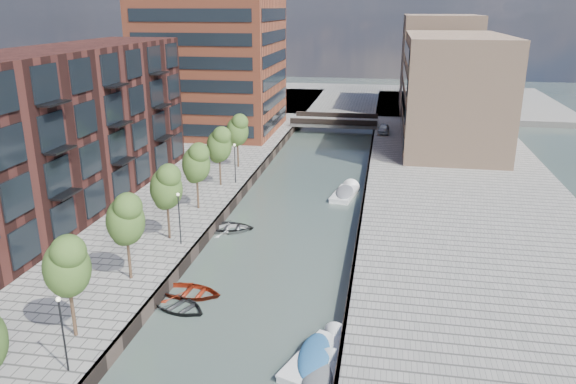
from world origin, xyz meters
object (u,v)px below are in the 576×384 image
(tree_3, at_px, (166,186))
(sloop_1, at_px, (178,309))
(tree_5, at_px, (219,144))
(motorboat_4, at_px, (346,193))
(sloop_4, at_px, (229,230))
(bridge, at_px, (335,122))
(tree_2, at_px, (125,218))
(car, at_px, (384,129))
(sloop_2, at_px, (190,295))
(motorboat_3, at_px, (319,355))
(tree_6, at_px, (237,129))
(tree_1, at_px, (67,264))
(sloop_3, at_px, (230,231))
(motorboat_1, at_px, (320,383))
(tree_4, at_px, (196,162))

(tree_3, relative_size, sloop_1, 1.42)
(tree_5, bearing_deg, motorboat_4, 8.82)
(sloop_4, bearing_deg, bridge, -9.48)
(tree_2, bearing_deg, car, 71.81)
(sloop_2, bearing_deg, motorboat_3, -116.42)
(tree_6, relative_size, sloop_2, 1.35)
(tree_1, bearing_deg, sloop_4, 79.61)
(sloop_3, height_order, motorboat_1, motorboat_1)
(car, bearing_deg, sloop_4, -106.98)
(sloop_4, xyz_separation_m, motorboat_3, (9.91, -17.25, 0.22))
(tree_1, xyz_separation_m, tree_5, (0.00, 28.00, 0.00))
(bridge, height_order, tree_4, tree_4)
(motorboat_4, bearing_deg, tree_3, -128.36)
(tree_2, relative_size, tree_3, 1.00)
(sloop_4, relative_size, motorboat_4, 0.75)
(tree_3, bearing_deg, tree_6, 90.00)
(motorboat_3, bearing_deg, tree_5, 116.84)
(bridge, height_order, tree_6, tree_6)
(tree_5, xyz_separation_m, motorboat_1, (13.72, -28.74, -5.11))
(motorboat_3, bearing_deg, sloop_2, 149.15)
(tree_5, relative_size, tree_6, 1.00)
(tree_3, bearing_deg, sloop_4, 54.45)
(tree_2, relative_size, motorboat_3, 1.04)
(sloop_2, bearing_deg, tree_2, 96.72)
(bridge, relative_size, motorboat_3, 2.28)
(tree_2, distance_m, tree_3, 7.00)
(motorboat_3, height_order, motorboat_4, motorboat_4)
(tree_6, xyz_separation_m, motorboat_3, (13.36, -33.41, -5.09))
(sloop_1, bearing_deg, motorboat_1, -98.39)
(bridge, relative_size, motorboat_1, 2.51)
(sloop_2, height_order, motorboat_1, motorboat_1)
(sloop_4, relative_size, motorboat_3, 0.77)
(bridge, relative_size, sloop_1, 3.10)
(bridge, height_order, motorboat_1, bridge)
(tree_5, xyz_separation_m, motorboat_3, (13.36, -26.41, -5.09))
(tree_1, bearing_deg, sloop_1, 54.04)
(motorboat_1, bearing_deg, car, 87.69)
(tree_5, xyz_separation_m, car, (16.00, 27.69, -3.64))
(sloop_3, relative_size, car, 1.03)
(tree_4, bearing_deg, tree_6, 90.00)
(tree_5, relative_size, motorboat_4, 1.03)
(sloop_4, bearing_deg, tree_3, 141.79)
(tree_6, height_order, sloop_1, tree_6)
(tree_5, relative_size, car, 1.51)
(tree_6, bearing_deg, tree_3, -90.00)
(tree_3, bearing_deg, sloop_3, 50.71)
(tree_2, height_order, tree_5, same)
(tree_1, relative_size, sloop_1, 1.42)
(tree_2, distance_m, motorboat_3, 15.29)
(sloop_3, bearing_deg, motorboat_1, -169.40)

